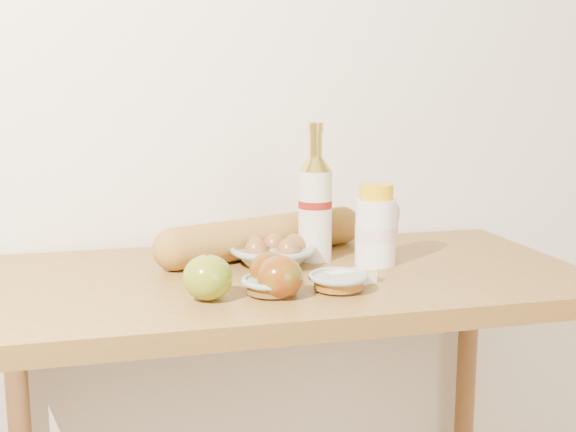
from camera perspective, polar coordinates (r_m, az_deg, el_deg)
The scene contains 12 objects.
back_wall at distance 1.72m, azimuth -3.00°, elevation 11.36°, with size 3.50×0.02×2.60m, color #EFE4D0.
table at distance 1.48m, azimuth -0.29°, elevation -9.10°, with size 1.20×0.60×0.90m.
bourbon_bottle at distance 1.52m, azimuth 2.16°, elevation 0.87°, with size 0.09×0.09×0.29m.
cream_bottle at distance 1.50m, azimuth 6.94°, elevation -0.92°, with size 0.09×0.09×0.17m.
egg_bowl at distance 1.50m, azimuth -1.18°, elevation -2.94°, with size 0.22×0.22×0.06m.
baguette at distance 1.57m, azimuth -1.86°, elevation -1.60°, with size 0.52×0.27×0.09m.
apple_yellowgreen at distance 1.26m, azimuth -6.36°, elevation -4.85°, with size 0.11×0.11×0.08m.
apple_redgreen_front at distance 1.27m, azimuth -0.65°, elevation -4.82°, with size 0.11×0.11×0.08m.
apple_redgreen_right at distance 1.32m, azimuth -1.48°, elevation -4.33°, with size 0.08×0.08×0.07m.
sugar_bowl at distance 1.29m, azimuth -1.29°, elevation -5.51°, with size 0.14×0.14×0.03m.
syrup_bowl at distance 1.32m, azimuth 3.99°, elevation -5.19°, with size 0.13×0.13×0.03m.
butter_stick at distance 1.36m, azimuth 4.99°, elevation -4.85°, with size 0.10×0.04×0.03m.
Camera 1 is at (-0.33, -0.18, 1.27)m, focal length 45.00 mm.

